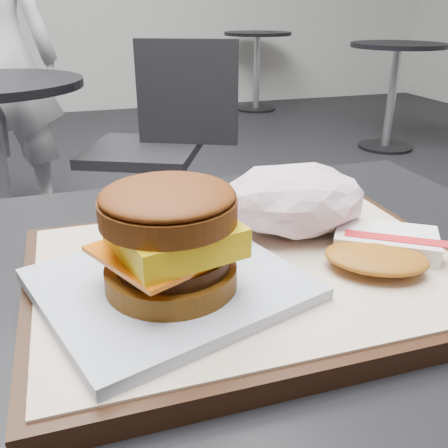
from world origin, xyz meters
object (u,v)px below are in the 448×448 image
Objects in this scene: crumpled_wrapper at (294,199)px; neighbor_chair at (158,138)px; breakfast_sandwich at (170,249)px; hash_brown at (382,248)px; serving_tray at (252,275)px.

neighbor_chair is at bearing 84.93° from crumpled_wrapper.
crumpled_wrapper is (0.14, 0.08, -0.01)m from breakfast_sandwich.
neighbor_chair is (0.28, 1.61, -0.32)m from breakfast_sandwich.
breakfast_sandwich reaches higher than neighbor_chair.
hash_brown is 0.10m from crumpled_wrapper.
crumpled_wrapper is (0.07, 0.06, 0.04)m from serving_tray.
neighbor_chair reaches higher than hash_brown.
crumpled_wrapper is 0.16× the size of neighbor_chair.
serving_tray is at bearing -97.23° from neighbor_chair.
breakfast_sandwich reaches higher than crumpled_wrapper.
neighbor_chair reaches higher than crumpled_wrapper.
breakfast_sandwich is 1.66m from neighbor_chair.
hash_brown is 0.15× the size of neighbor_chair.
breakfast_sandwich is 0.26× the size of neighbor_chair.
serving_tray is 1.63× the size of breakfast_sandwich.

